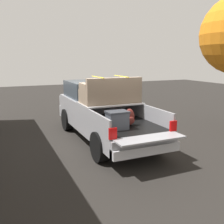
# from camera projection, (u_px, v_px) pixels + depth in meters

# --- Properties ---
(ground_plane) EXTENTS (40.00, 40.00, 0.00)m
(ground_plane) POSITION_uv_depth(u_px,v_px,m) (105.00, 139.00, 9.06)
(ground_plane) COLOR black
(pickup_truck) EXTENTS (6.05, 2.06, 2.23)m
(pickup_truck) POSITION_uv_depth(u_px,v_px,m) (101.00, 110.00, 9.21)
(pickup_truck) COLOR gray
(pickup_truck) RESTS_ON ground_plane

